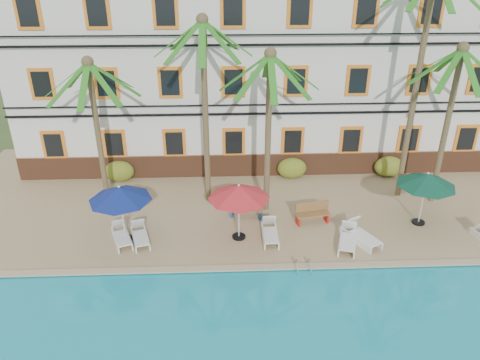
{
  "coord_description": "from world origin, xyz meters",
  "views": [
    {
      "loc": [
        -2.09,
        -15.02,
        11.16
      ],
      "look_at": [
        -1.35,
        3.0,
        2.0
      ],
      "focal_mm": 35.0,
      "sensor_mm": 36.0,
      "label": 1
    }
  ],
  "objects_px": {
    "umbrella_red": "(239,192)",
    "lounger_b": "(140,235)",
    "bench_right": "(312,213)",
    "palm_d": "(420,62)",
    "umbrella_blue": "(120,194)",
    "umbrella_green": "(427,180)",
    "pool_ladder": "(303,269)",
    "lounger_c": "(270,232)",
    "palm_a": "(95,112)",
    "palm_b": "(205,89)",
    "bench_left": "(247,207)",
    "lounger_a": "(121,235)",
    "palm_c": "(269,111)",
    "palm_e": "(451,104)",
    "lounger_e": "(360,234)",
    "lounger_d": "(348,239)"
  },
  "relations": [
    {
      "from": "palm_a",
      "to": "palm_c",
      "type": "xyz_separation_m",
      "value": [
        7.4,
        -0.91,
        0.28
      ]
    },
    {
      "from": "palm_e",
      "to": "lounger_e",
      "type": "relative_size",
      "value": 3.75
    },
    {
      "from": "lounger_a",
      "to": "pool_ladder",
      "type": "distance_m",
      "value": 7.44
    },
    {
      "from": "umbrella_red",
      "to": "lounger_a",
      "type": "height_order",
      "value": "umbrella_red"
    },
    {
      "from": "palm_a",
      "to": "palm_d",
      "type": "distance_m",
      "value": 14.04
    },
    {
      "from": "lounger_c",
      "to": "bench_right",
      "type": "distance_m",
      "value": 2.27
    },
    {
      "from": "bench_right",
      "to": "palm_d",
      "type": "bearing_deg",
      "value": 26.16
    },
    {
      "from": "umbrella_red",
      "to": "lounger_b",
      "type": "distance_m",
      "value": 4.46
    },
    {
      "from": "umbrella_blue",
      "to": "lounger_c",
      "type": "height_order",
      "value": "umbrella_blue"
    },
    {
      "from": "umbrella_blue",
      "to": "umbrella_red",
      "type": "relative_size",
      "value": 1.0
    },
    {
      "from": "umbrella_red",
      "to": "pool_ladder",
      "type": "height_order",
      "value": "umbrella_red"
    },
    {
      "from": "lounger_e",
      "to": "bench_right",
      "type": "bearing_deg",
      "value": 138.78
    },
    {
      "from": "lounger_b",
      "to": "lounger_c",
      "type": "relative_size",
      "value": 1.02
    },
    {
      "from": "lounger_c",
      "to": "umbrella_blue",
      "type": "bearing_deg",
      "value": 178.97
    },
    {
      "from": "palm_e",
      "to": "lounger_e",
      "type": "height_order",
      "value": "palm_e"
    },
    {
      "from": "palm_b",
      "to": "lounger_e",
      "type": "bearing_deg",
      "value": -30.8
    },
    {
      "from": "lounger_a",
      "to": "palm_d",
      "type": "bearing_deg",
      "value": 15.05
    },
    {
      "from": "palm_a",
      "to": "palm_e",
      "type": "bearing_deg",
      "value": -1.7
    },
    {
      "from": "umbrella_blue",
      "to": "lounger_a",
      "type": "distance_m",
      "value": 1.89
    },
    {
      "from": "palm_a",
      "to": "lounger_b",
      "type": "height_order",
      "value": "palm_a"
    },
    {
      "from": "bench_left",
      "to": "umbrella_blue",
      "type": "bearing_deg",
      "value": -161.79
    },
    {
      "from": "palm_d",
      "to": "bench_right",
      "type": "relative_size",
      "value": 6.63
    },
    {
      "from": "umbrella_blue",
      "to": "umbrella_green",
      "type": "distance_m",
      "value": 12.57
    },
    {
      "from": "palm_e",
      "to": "pool_ladder",
      "type": "height_order",
      "value": "palm_e"
    },
    {
      "from": "lounger_c",
      "to": "pool_ladder",
      "type": "bearing_deg",
      "value": -64.01
    },
    {
      "from": "palm_e",
      "to": "umbrella_green",
      "type": "height_order",
      "value": "palm_e"
    },
    {
      "from": "palm_b",
      "to": "lounger_d",
      "type": "distance_m",
      "value": 8.63
    },
    {
      "from": "palm_d",
      "to": "bench_left",
      "type": "xyz_separation_m",
      "value": [
        -7.42,
        -1.64,
        -5.96
      ]
    },
    {
      "from": "palm_a",
      "to": "lounger_d",
      "type": "xyz_separation_m",
      "value": [
        10.43,
        -3.92,
        -4.15
      ]
    },
    {
      "from": "palm_b",
      "to": "umbrella_red",
      "type": "height_order",
      "value": "palm_b"
    },
    {
      "from": "umbrella_blue",
      "to": "umbrella_red",
      "type": "height_order",
      "value": "umbrella_blue"
    },
    {
      "from": "palm_a",
      "to": "lounger_e",
      "type": "xyz_separation_m",
      "value": [
        11.0,
        -3.65,
        -4.14
      ]
    },
    {
      "from": "lounger_e",
      "to": "umbrella_green",
      "type": "bearing_deg",
      "value": 22.55
    },
    {
      "from": "bench_left",
      "to": "pool_ladder",
      "type": "relative_size",
      "value": 2.1
    },
    {
      "from": "palm_a",
      "to": "lounger_b",
      "type": "distance_m",
      "value": 5.68
    },
    {
      "from": "lounger_c",
      "to": "palm_b",
      "type": "bearing_deg",
      "value": 127.65
    },
    {
      "from": "palm_b",
      "to": "palm_c",
      "type": "distance_m",
      "value": 2.92
    },
    {
      "from": "palm_e",
      "to": "bench_right",
      "type": "height_order",
      "value": "palm_e"
    },
    {
      "from": "lounger_c",
      "to": "palm_a",
      "type": "bearing_deg",
      "value": 155.84
    },
    {
      "from": "bench_right",
      "to": "lounger_a",
      "type": "bearing_deg",
      "value": -171.96
    },
    {
      "from": "palm_c",
      "to": "lounger_b",
      "type": "xyz_separation_m",
      "value": [
        -5.38,
        -2.37,
        -4.45
      ]
    },
    {
      "from": "palm_d",
      "to": "lounger_e",
      "type": "xyz_separation_m",
      "value": [
        -2.89,
        -3.77,
        -6.15
      ]
    },
    {
      "from": "umbrella_red",
      "to": "bench_right",
      "type": "xyz_separation_m",
      "value": [
        3.22,
        1.09,
        -1.66
      ]
    },
    {
      "from": "palm_a",
      "to": "bench_left",
      "type": "xyz_separation_m",
      "value": [
        6.47,
        -1.52,
        -3.96
      ]
    },
    {
      "from": "lounger_c",
      "to": "lounger_e",
      "type": "distance_m",
      "value": 3.68
    },
    {
      "from": "palm_d",
      "to": "umbrella_red",
      "type": "relative_size",
      "value": 4.13
    },
    {
      "from": "palm_b",
      "to": "lounger_d",
      "type": "bearing_deg",
      "value": -35.17
    },
    {
      "from": "palm_a",
      "to": "bench_right",
      "type": "distance_m",
      "value": 10.32
    },
    {
      "from": "palm_a",
      "to": "umbrella_blue",
      "type": "relative_size",
      "value": 2.72
    },
    {
      "from": "umbrella_red",
      "to": "lounger_c",
      "type": "xyz_separation_m",
      "value": [
        1.28,
        -0.06,
        -1.87
      ]
    }
  ]
}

